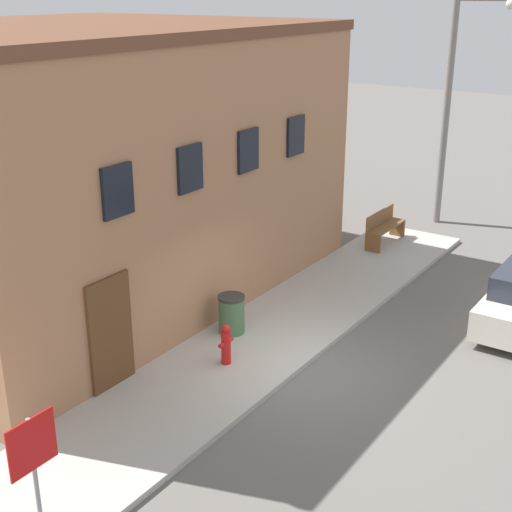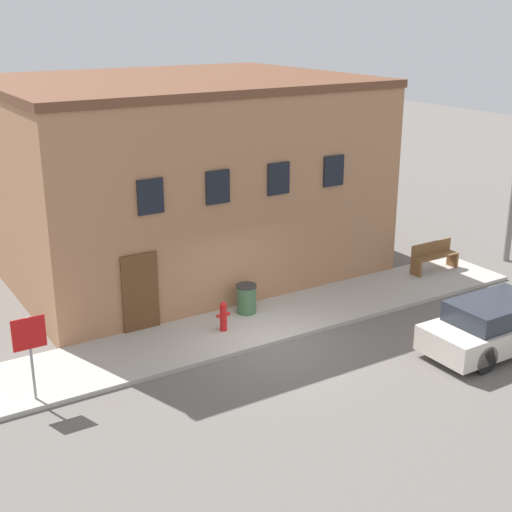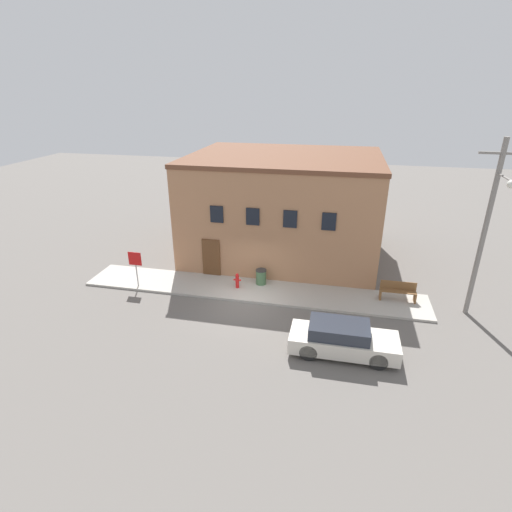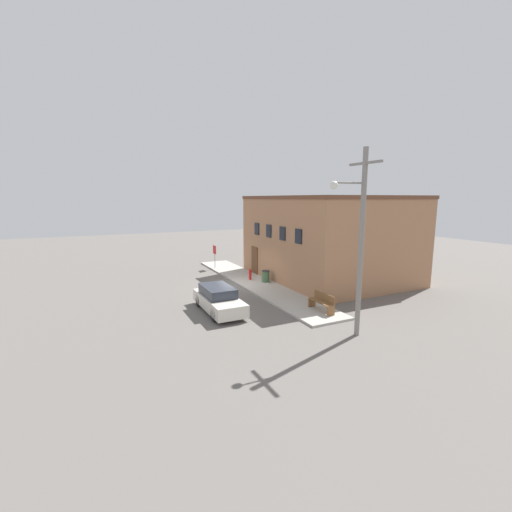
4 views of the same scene
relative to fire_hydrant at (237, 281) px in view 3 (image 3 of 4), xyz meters
The scene contains 9 objects.
ground_plane 1.57m from the fire_hydrant, 58.68° to the right, with size 80.00×80.00×0.00m, color #66605B.
sidewalk 0.90m from the fire_hydrant, ahead, with size 17.64×2.51×0.11m.
brick_building 6.40m from the fire_hydrant, 74.89° to the left, with size 11.12×8.97×6.12m.
fire_hydrant is the anchor object (origin of this frame).
stop_sign 5.33m from the fire_hydrant, behind, with size 0.71×0.06×1.91m.
bench 8.02m from the fire_hydrant, ahead, with size 1.70×0.44×0.93m.
trash_bin 1.32m from the fire_hydrant, 31.50° to the left, with size 0.57×0.57×0.82m.
utility_pole 11.72m from the fire_hydrant, ahead, with size 1.80×1.81×7.99m.
parked_car 6.94m from the fire_hydrant, 38.81° to the right, with size 4.22×1.61×1.34m.
Camera 3 is at (4.08, -16.63, 9.84)m, focal length 28.00 mm.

